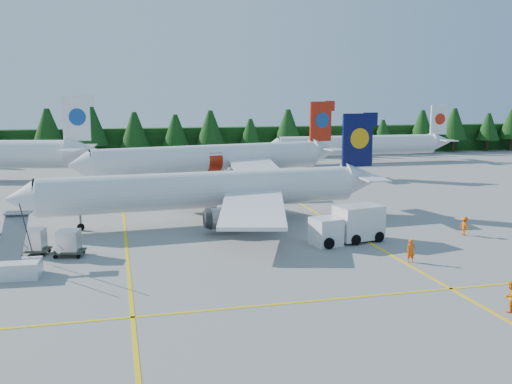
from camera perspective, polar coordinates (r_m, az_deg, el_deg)
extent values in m
plane|color=gray|center=(41.57, 7.33, -7.62)|extent=(320.00, 320.00, 0.00)
cube|color=yellow|center=(58.27, -13.05, -2.84)|extent=(0.25, 120.00, 0.01)
cube|color=yellow|center=(61.79, 5.83, -1.95)|extent=(0.25, 120.00, 0.01)
cube|color=yellow|center=(36.33, 10.80, -10.23)|extent=(80.00, 0.25, 0.01)
cube|color=black|center=(120.23, -6.93, 4.98)|extent=(220.00, 4.00, 6.00)
cylinder|color=silver|center=(55.86, -5.29, 0.21)|extent=(30.70, 5.60, 3.59)
cone|color=silver|center=(54.81, -22.41, -0.64)|extent=(2.75, 3.75, 3.59)
cube|color=#070B39|center=(61.06, 10.11, 5.13)|extent=(3.43, 0.54, 5.57)
cube|color=silver|center=(63.89, -4.41, 0.89)|extent=(10.00, 14.51, 1.02)
cylinder|color=slate|center=(61.37, -5.50, -0.66)|extent=(3.17, 2.08, 1.89)
cube|color=silver|center=(49.37, -0.31, -1.60)|extent=(8.53, 14.38, 1.02)
cylinder|color=slate|center=(51.42, -3.03, -2.60)|extent=(3.17, 2.08, 1.89)
cylinder|color=slate|center=(55.06, -17.14, -2.92)|extent=(0.22, 0.22, 1.53)
cylinder|color=silver|center=(81.71, -4.50, 3.36)|extent=(33.69, 10.86, 3.95)
cone|color=silver|center=(77.00, -17.21, 2.60)|extent=(3.53, 4.44, 3.95)
cube|color=#AE1E0B|center=(89.64, 6.48, 7.03)|extent=(3.75, 1.12, 6.13)
cube|color=silver|center=(90.63, -4.70, 3.57)|extent=(12.55, 15.80, 1.12)
cylinder|color=slate|center=(87.60, -5.26, 2.45)|extent=(3.72, 2.73, 2.08)
cube|color=silver|center=(75.31, -0.05, 2.42)|extent=(7.44, 15.36, 1.12)
cylinder|color=slate|center=(77.07, -2.24, 1.54)|extent=(3.72, 2.73, 2.08)
cylinder|color=slate|center=(78.33, -13.20, 0.87)|extent=(0.24, 0.24, 1.68)
cube|color=silver|center=(88.96, -17.53, 7.03)|extent=(4.01, 1.27, 6.57)
cylinder|color=silver|center=(109.74, 10.15, 4.64)|extent=(31.13, 3.87, 3.66)
cone|color=silver|center=(103.94, 1.63, 4.52)|extent=(2.59, 3.68, 3.66)
cube|color=silver|center=(117.48, 17.81, 6.88)|extent=(3.48, 0.34, 5.67)
cylinder|color=slate|center=(105.66, 4.25, 3.18)|extent=(0.22, 0.22, 1.46)
cube|color=silver|center=(42.65, -23.59, -7.12)|extent=(4.40, 2.51, 1.12)
cube|color=slate|center=(44.13, -23.14, -4.17)|extent=(1.89, 4.15, 3.01)
cube|color=slate|center=(45.79, -22.69, -1.91)|extent=(1.90, 1.34, 0.12)
cube|color=white|center=(47.72, 7.01, -3.95)|extent=(2.60, 2.60, 2.29)
cube|color=black|center=(47.60, 7.02, -3.31)|extent=(2.25, 2.42, 0.98)
cube|color=white|center=(49.45, 10.21, -2.98)|extent=(4.35, 3.18, 2.84)
cube|color=#333728|center=(47.94, -21.26, -5.39)|extent=(2.55, 2.16, 0.14)
cube|color=#B9BBBF|center=(47.74, -21.32, -4.38)|extent=(1.86, 1.82, 1.57)
cube|color=#333728|center=(46.60, -18.16, -5.63)|extent=(2.55, 2.16, 0.14)
cube|color=#B9BBBF|center=(46.39, -18.21, -4.60)|extent=(1.86, 1.82, 1.57)
imported|color=#F85005|center=(44.10, 15.23, -5.71)|extent=(0.70, 0.52, 1.74)
imported|color=orange|center=(36.08, 24.08, -9.51)|extent=(1.06, 0.92, 1.83)
imported|color=#F35A05|center=(54.08, 20.14, -3.21)|extent=(0.59, 0.77, 1.69)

